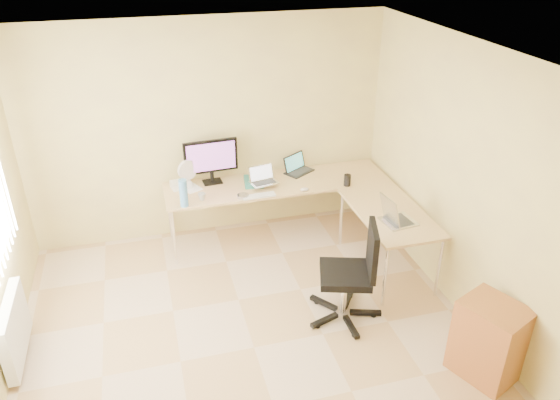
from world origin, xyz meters
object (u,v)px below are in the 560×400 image
object	(u,v)px
keyboard	(259,196)
cabinet	(489,340)
laptop_center	(264,175)
office_chair	(345,274)
mug	(202,197)
laptop_return	(400,211)
desk_return	(387,240)
laptop_black	(299,164)
water_bottle	(183,193)
monitor	(211,162)
desk_fan	(188,173)
desk_main	(278,209)

from	to	relation	value
keyboard	cabinet	size ratio (longest dim) A/B	0.53
laptop_center	office_chair	xyz separation A→B (m)	(0.41, -1.56, -0.38)
mug	laptop_return	world-z (taller)	laptop_return
desk_return	laptop_center	size ratio (longest dim) A/B	4.23
laptop_black	water_bottle	world-z (taller)	water_bottle
laptop_center	laptop_black	bearing A→B (deg)	16.75
keyboard	water_bottle	bearing A→B (deg)	177.66
water_bottle	laptop_return	size ratio (longest dim) A/B	0.82
monitor	keyboard	bearing A→B (deg)	-52.05
laptop_center	laptop_return	distance (m)	1.62
monitor	cabinet	distance (m)	3.48
mug	laptop_return	distance (m)	2.14
laptop_black	office_chair	size ratio (longest dim) A/B	0.33
laptop_center	mug	distance (m)	0.76
laptop_center	laptop_return	size ratio (longest dim) A/B	0.81
water_bottle	office_chair	size ratio (longest dim) A/B	0.30
laptop_return	keyboard	bearing A→B (deg)	46.16
laptop_return	cabinet	xyz separation A→B (m)	(0.17, -1.43, -0.50)
desk_return	office_chair	world-z (taller)	office_chair
monitor	laptop_center	world-z (taller)	monitor
keyboard	cabinet	bearing A→B (deg)	-61.34
cabinet	keyboard	bearing A→B (deg)	97.72
mug	desk_fan	bearing A→B (deg)	103.58
monitor	mug	distance (m)	0.50
laptop_center	desk_fan	size ratio (longest dim) A/B	1.01
keyboard	office_chair	size ratio (longest dim) A/B	0.36
desk_main	cabinet	bearing A→B (deg)	-67.11
mug	monitor	bearing A→B (deg)	66.12
laptop_return	desk_fan	bearing A→B (deg)	46.99
desk_main	water_bottle	bearing A→B (deg)	-165.20
laptop_center	cabinet	distance (m)	2.94
laptop_center	keyboard	world-z (taller)	laptop_center
laptop_black	cabinet	xyz separation A→B (m)	(0.80, -2.86, -0.48)
laptop_center	keyboard	size ratio (longest dim) A/B	0.82
keyboard	laptop_return	xyz separation A→B (m)	(1.25, -0.94, 0.12)
desk_fan	office_chair	size ratio (longest dim) A/B	0.30
laptop_return	office_chair	size ratio (longest dim) A/B	0.37
desk_return	water_bottle	xyz separation A→B (m)	(-2.10, 0.70, 0.52)
cabinet	office_chair	bearing A→B (deg)	108.11
desk_main	monitor	bearing A→B (deg)	164.94
desk_fan	cabinet	size ratio (longest dim) A/B	0.43
monitor	mug	xyz separation A→B (m)	(-0.18, -0.41, -0.23)
cabinet	laptop_return	bearing A→B (deg)	73.40
desk_main	laptop_return	size ratio (longest dim) A/B	6.99
desk_fan	laptop_center	bearing A→B (deg)	-40.44
mug	desk_fan	distance (m)	0.44
keyboard	office_chair	xyz separation A→B (m)	(0.52, -1.34, -0.24)
water_bottle	laptop_black	bearing A→B (deg)	18.88
desk_main	office_chair	xyz separation A→B (m)	(0.22, -1.64, 0.13)
keyboard	office_chair	distance (m)	1.46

